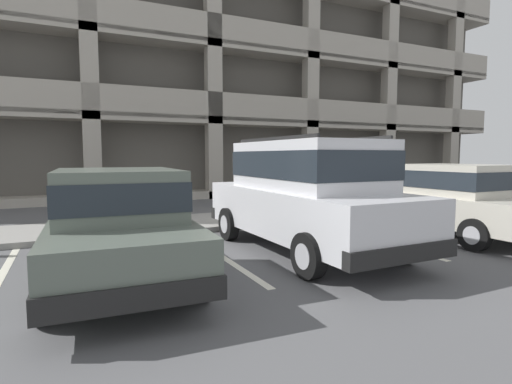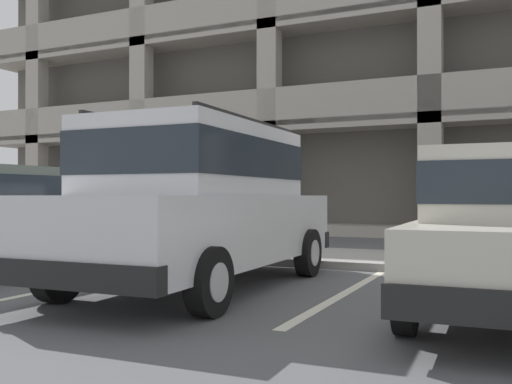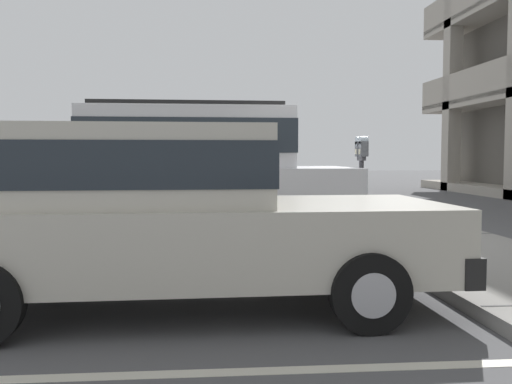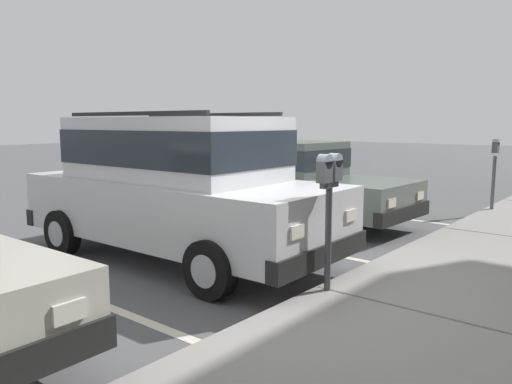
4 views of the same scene
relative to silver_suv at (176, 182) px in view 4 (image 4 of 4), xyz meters
The scene contains 7 objects.
ground_plane 2.44m from the silver_suv, 87.58° to the left, with size 80.00×80.00×0.10m.
sidewalk 3.61m from the silver_suv, 88.49° to the left, with size 40.00×2.20×0.12m.
parking_stall_lines 2.17m from the silver_suv, 23.82° to the left, with size 13.14×4.80×0.01m.
silver_suv is the anchor object (origin of this frame).
red_sedan 3.29m from the silver_suv, behind, with size 1.96×4.54×1.54m.
parking_meter_near 2.51m from the silver_suv, 87.43° to the left, with size 0.35×0.12×1.46m.
parking_meter_far 6.87m from the silver_suv, 158.69° to the left, with size 0.15×0.12×1.46m.
Camera 4 is at (4.48, 3.03, 1.90)m, focal length 35.00 mm.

